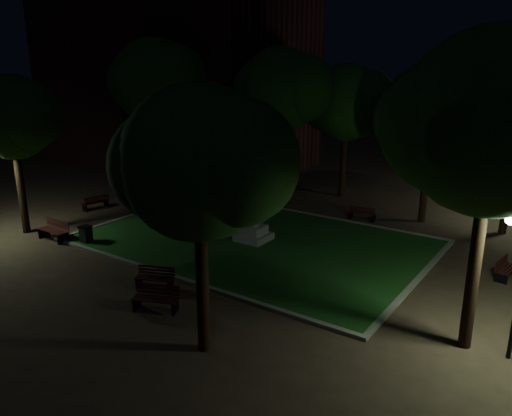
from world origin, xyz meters
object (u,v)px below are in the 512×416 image
at_px(bench_west_near, 54,231).
at_px(bench_right_side, 505,269).
at_px(bench_left_side, 96,203).
at_px(bench_far_side, 362,214).
at_px(bicycle, 146,185).
at_px(bench_near_right, 156,299).
at_px(monument, 254,222).
at_px(trash_bin, 86,234).
at_px(bench_near_left, 155,278).

bearing_deg(bench_west_near, bench_right_side, 21.83).
relative_size(bench_left_side, bench_far_side, 1.07).
height_order(bench_west_near, bicycle, bench_west_near).
relative_size(bench_near_right, bench_left_side, 1.06).
height_order(monument, bench_west_near, monument).
bearing_deg(bench_west_near, monument, 32.97).
xyz_separation_m(bench_left_side, bench_far_side, (13.13, 6.64, -0.02)).
distance_m(monument, trash_bin, 7.68).
bearing_deg(bench_west_near, bench_far_side, 45.84).
relative_size(bench_near_right, bench_right_side, 1.14).
distance_m(bench_near_left, bench_right_side, 13.30).
distance_m(bench_near_left, bicycle, 14.47).
distance_m(monument, bench_west_near, 9.31).
height_order(bench_near_left, bench_near_right, bench_near_right).
bearing_deg(bench_right_side, bicycle, 94.53).
bearing_deg(bench_near_left, trash_bin, 142.96).
bearing_deg(bench_left_side, bench_far_side, 128.16).
bearing_deg(bench_right_side, bench_near_left, 136.82).
distance_m(bench_near_right, bench_west_near, 9.20).
bearing_deg(trash_bin, bench_west_near, -162.07).
bearing_deg(bicycle, bench_right_side, -77.96).
bearing_deg(bench_near_right, trash_bin, 136.78).
height_order(bench_near_right, bench_far_side, bench_near_right).
distance_m(trash_bin, bicycle, 9.45).
xyz_separation_m(monument, bench_left_side, (-10.31, -0.75, -0.57)).
height_order(bench_left_side, bench_far_side, bench_left_side).
height_order(bench_near_right, trash_bin, bench_near_right).
bearing_deg(trash_bin, bench_far_side, 49.25).
xyz_separation_m(monument, bench_right_side, (10.25, 2.19, -0.60)).
distance_m(bench_right_side, bench_far_side, 8.30).
bearing_deg(trash_bin, bench_near_left, -14.28).
height_order(trash_bin, bicycle, bicycle).
distance_m(monument, bench_right_side, 10.50).
distance_m(bench_near_right, bicycle, 16.26).
bearing_deg(bench_west_near, bicycle, 109.62).
bearing_deg(bench_near_right, bench_near_left, 114.41).
relative_size(bench_west_near, bench_far_side, 1.17).
relative_size(bench_right_side, bicycle, 0.82).
distance_m(monument, bench_far_side, 6.56).
height_order(bench_right_side, bench_far_side, bench_far_side).
xyz_separation_m(bench_near_left, bench_near_right, (1.31, -1.22, 0.04)).
distance_m(bench_near_left, trash_bin, 6.19).
bearing_deg(bench_near_right, bench_right_side, 23.51).
relative_size(bench_west_near, bicycle, 0.97).
xyz_separation_m(bench_near_right, bench_far_side, (1.69, 13.19, -0.04)).
bearing_deg(monument, bench_near_left, -91.64).
distance_m(bench_far_side, trash_bin, 13.78).
bearing_deg(monument, bench_right_side, 12.04).
relative_size(monument, bicycle, 1.82).
bearing_deg(trash_bin, bench_near_right, -20.60).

